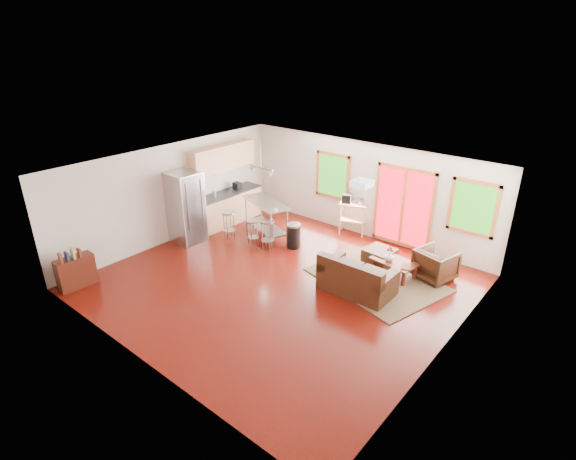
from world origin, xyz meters
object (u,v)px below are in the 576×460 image
Objects in this scene: ottoman at (379,257)px; refrigerator at (186,208)px; coffee_table at (394,263)px; rug at (377,280)px; island at (266,213)px; armchair at (436,263)px; kitchen_cart at (352,207)px; loveseat at (356,279)px.

ottoman is 0.34× the size of refrigerator.
ottoman is (-0.52, 0.26, -0.13)m from coffee_table.
ottoman is at bearing 115.76° from rug.
coffee_table is 0.64× the size of island.
armchair is at bearing 43.32° from rug.
ottoman is at bearing 153.53° from coffee_table.
coffee_table is at bearing 64.07° from rug.
kitchen_cart is at bearing 142.62° from ottoman.
armchair is 6.40m from refrigerator.
island reaches higher than armchair.
kitchen_cart is at bearing 47.02° from refrigerator.
coffee_table is 0.93m from armchair.
ottoman is (-0.21, 1.41, -0.11)m from loveseat.
island is (-3.48, 0.94, 0.36)m from loveseat.
ottoman is at bearing 24.73° from refrigerator.
loveseat is 1.44× the size of coffee_table.
armchair reaches higher than coffee_table.
loveseat is 1.95× the size of armchair.
refrigerator is at bearing 35.90° from armchair.
armchair reaches higher than rug.
coffee_table reaches higher than rug.
refrigerator is 1.68× the size of kitchen_cart.
loveseat reaches higher than rug.
island is (-3.78, -0.22, 0.34)m from coffee_table.
armchair is at bearing 33.37° from coffee_table.
island is (1.40, 1.57, -0.27)m from refrigerator.
refrigerator is (-4.66, -2.04, 0.74)m from ottoman.
rug is 0.56m from coffee_table.
island is at bearing 164.35° from loveseat.
coffee_table is at bearing 3.26° from island.
island reaches higher than loveseat.
coffee_table is 0.59m from ottoman.
rug is at bearing -44.67° from kitchen_cart.
loveseat is 3.62m from island.
coffee_table is 0.95× the size of kitchen_cart.
refrigerator is at bearing -173.20° from loveseat.
rug is 2.73m from kitchen_cart.
kitchen_cart is at bearing -3.31° from armchair.
refrigerator reaches higher than rug.
rug is 1.39m from armchair.
kitchen_cart is (-1.76, 2.59, 0.45)m from loveseat.
armchair is 4.62m from island.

